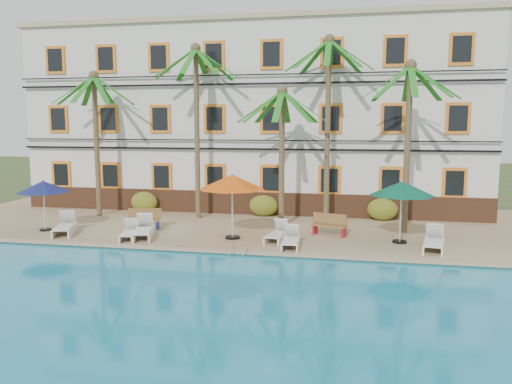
% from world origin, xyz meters
% --- Properties ---
extents(ground, '(100.00, 100.00, 0.00)m').
position_xyz_m(ground, '(0.00, 0.00, 0.00)').
color(ground, '#384C23').
rests_on(ground, ground).
extents(pool_deck, '(30.00, 12.00, 0.25)m').
position_xyz_m(pool_deck, '(0.00, 5.00, 0.12)').
color(pool_deck, tan).
rests_on(pool_deck, ground).
extents(swimming_pool, '(26.00, 12.00, 0.20)m').
position_xyz_m(swimming_pool, '(0.00, -7.00, 0.10)').
color(swimming_pool, teal).
rests_on(swimming_pool, ground).
extents(pool_coping, '(30.00, 0.35, 0.06)m').
position_xyz_m(pool_coping, '(0.00, -0.90, 0.28)').
color(pool_coping, tan).
rests_on(pool_coping, pool_deck).
extents(hotel_building, '(25.40, 6.44, 10.22)m').
position_xyz_m(hotel_building, '(0.00, 9.98, 5.37)').
color(hotel_building, silver).
rests_on(hotel_building, pool_deck).
extents(palm_a, '(4.14, 4.14, 7.39)m').
position_xyz_m(palm_a, '(-7.26, 5.13, 5.01)').
color(palm_a, brown).
rests_on(palm_a, pool_deck).
extents(palm_b, '(4.14, 4.14, 8.64)m').
position_xyz_m(palm_b, '(-1.99, 5.46, 5.73)').
color(palm_b, brown).
rests_on(palm_b, pool_deck).
extents(palm_c, '(4.14, 4.14, 6.47)m').
position_xyz_m(palm_c, '(2.46, 4.15, 4.47)').
color(palm_c, brown).
rests_on(palm_c, pool_deck).
extents(palm_d, '(4.14, 4.14, 8.85)m').
position_xyz_m(palm_d, '(4.44, 5.58, 5.86)').
color(palm_d, brown).
rests_on(palm_d, pool_deck).
extents(palm_e, '(4.14, 4.14, 7.43)m').
position_xyz_m(palm_e, '(7.93, 3.80, 5.04)').
color(palm_e, brown).
rests_on(palm_e, pool_deck).
extents(shrub_left, '(1.50, 0.90, 1.10)m').
position_xyz_m(shrub_left, '(-5.40, 6.60, 0.80)').
color(shrub_left, '#215117').
rests_on(shrub_left, pool_deck).
extents(shrub_mid, '(1.50, 0.90, 1.10)m').
position_xyz_m(shrub_mid, '(1.17, 6.60, 0.80)').
color(shrub_mid, '#215117').
rests_on(shrub_mid, pool_deck).
extents(shrub_right, '(1.50, 0.90, 1.10)m').
position_xyz_m(shrub_right, '(7.14, 6.60, 0.80)').
color(shrub_right, '#215117').
rests_on(shrub_right, pool_deck).
extents(umbrella_blue, '(2.31, 2.31, 2.31)m').
position_xyz_m(umbrella_blue, '(-7.79, 1.25, 2.22)').
color(umbrella_blue, black).
rests_on(umbrella_blue, pool_deck).
extents(umbrella_red, '(2.76, 2.76, 2.75)m').
position_xyz_m(umbrella_red, '(0.82, 1.35, 2.60)').
color(umbrella_red, black).
rests_on(umbrella_red, pool_deck).
extents(umbrella_green, '(2.56, 2.56, 2.56)m').
position_xyz_m(umbrella_green, '(7.59, 1.93, 2.43)').
color(umbrella_green, black).
rests_on(umbrella_green, pool_deck).
extents(lounger_a, '(1.38, 2.15, 0.96)m').
position_xyz_m(lounger_a, '(-6.54, 0.82, 0.56)').
color(lounger_a, white).
rests_on(lounger_a, pool_deck).
extents(lounger_b, '(1.04, 1.79, 0.80)m').
position_xyz_m(lounger_b, '(-3.36, 0.47, 0.51)').
color(lounger_b, white).
rests_on(lounger_b, pool_deck).
extents(lounger_c, '(1.29, 2.18, 0.97)m').
position_xyz_m(lounger_c, '(-2.88, 0.78, 0.56)').
color(lounger_c, white).
rests_on(lounger_c, pool_deck).
extents(lounger_d, '(0.90, 1.86, 0.85)m').
position_xyz_m(lounger_d, '(2.73, 1.33, 0.52)').
color(lounger_d, white).
rests_on(lounger_d, pool_deck).
extents(lounger_e, '(0.72, 1.79, 0.83)m').
position_xyz_m(lounger_e, '(3.39, 0.37, 0.52)').
color(lounger_e, white).
rests_on(lounger_e, pool_deck).
extents(lounger_f, '(1.06, 2.07, 0.93)m').
position_xyz_m(lounger_f, '(8.75, 0.97, 0.55)').
color(lounger_f, white).
rests_on(lounger_f, pool_deck).
extents(bench_left, '(1.57, 0.81, 0.93)m').
position_xyz_m(bench_left, '(-3.61, 2.44, 0.72)').
color(bench_left, olive).
rests_on(bench_left, pool_deck).
extents(bench_right, '(1.57, 0.92, 0.93)m').
position_xyz_m(bench_right, '(4.77, 2.73, 0.72)').
color(bench_right, olive).
rests_on(bench_right, pool_deck).
extents(pool_ladder, '(0.54, 0.74, 0.74)m').
position_xyz_m(pool_ladder, '(1.63, -1.00, 0.25)').
color(pool_ladder, silver).
rests_on(pool_ladder, ground).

